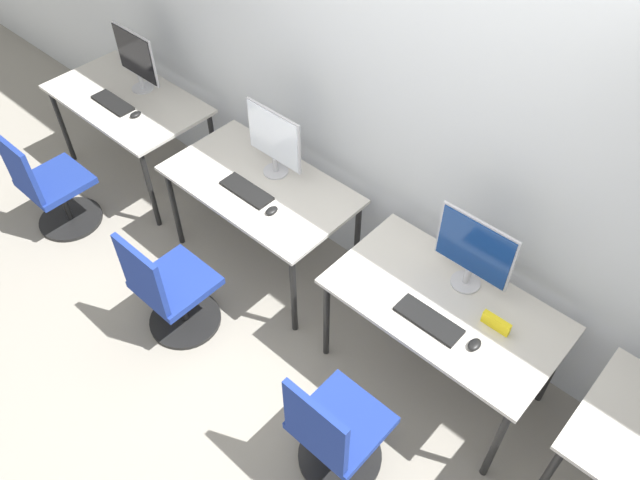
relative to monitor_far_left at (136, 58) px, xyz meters
The scene contains 18 objects.
ground_plane 2.48m from the monitor_far_left, 13.42° to the right, with size 20.00×20.00×0.00m, color gray.
wall_back 2.26m from the monitor_far_left, ahead, with size 12.00×0.05×2.80m.
desk_far_left 0.38m from the monitor_far_left, 90.00° to the right, with size 1.29×0.72×0.74m.
monitor_far_left is the anchor object (origin of this frame).
keyboard_far_left 0.38m from the monitor_far_left, 90.00° to the right, with size 0.38×0.14×0.02m.
mouse_far_left 0.44m from the monitor_far_left, 45.06° to the right, with size 0.06×0.09×0.03m.
office_chair_far_left 1.17m from the monitor_far_left, 86.95° to the right, with size 0.48×0.48×0.87m.
desk_left 1.52m from the monitor_far_left, ahead, with size 1.29×0.72×0.74m.
monitor_left 1.47m from the monitor_far_left, ahead, with size 0.46×0.17×0.48m.
keyboard_left 1.52m from the monitor_far_left, 10.67° to the right, with size 0.38×0.14×0.02m.
mouse_left 1.77m from the monitor_far_left, ahead, with size 0.06×0.09×0.03m.
office_chair_left 1.89m from the monitor_far_left, 33.81° to the right, with size 0.48×0.48×0.87m.
desk_right 2.96m from the monitor_far_left, ahead, with size 1.29×0.72×0.74m.
monitor_right 2.94m from the monitor_far_left, ahead, with size 0.46×0.17×0.48m.
keyboard_right 2.96m from the monitor_far_left, ahead, with size 0.38×0.14×0.02m.
mouse_right 3.23m from the monitor_far_left, ahead, with size 0.06×0.09×0.03m.
office_chair_right 3.11m from the monitor_far_left, 19.25° to the right, with size 0.48×0.48×0.87m.
placard_right 3.23m from the monitor_far_left, ahead, with size 0.16×0.03×0.08m.
Camera 1 is at (1.62, -1.65, 3.45)m, focal length 35.00 mm.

